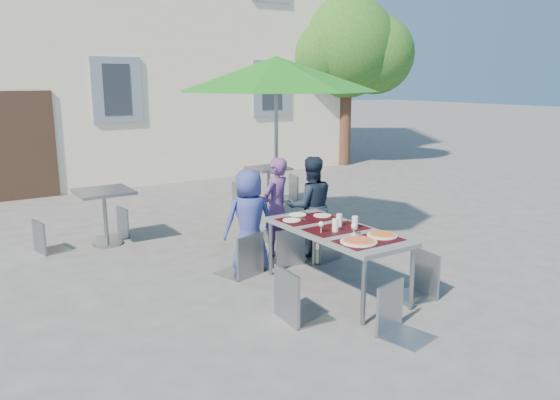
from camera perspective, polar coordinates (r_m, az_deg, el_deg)
ground at (r=6.38m, az=4.91°, el=-9.84°), size 90.00×90.00×0.00m
tree at (r=15.90m, az=7.02°, el=15.40°), size 3.60×3.00×4.70m
dining_table at (r=6.27m, az=5.87°, el=-3.51°), size 0.80×1.85×0.76m
pizza_near_left at (r=5.76m, az=8.21°, el=-4.27°), size 0.39×0.39×0.03m
pizza_near_right at (r=6.04m, az=10.63°, el=-3.59°), size 0.33×0.33×0.03m
glassware at (r=6.20m, az=6.50°, el=-2.44°), size 0.49×0.42×0.15m
place_settings at (r=6.75m, az=2.55°, el=-1.75°), size 0.71×0.42×0.01m
child_0 at (r=6.97m, az=-3.24°, el=-2.12°), size 0.71×0.52×1.33m
child_1 at (r=7.56m, az=-0.44°, el=-0.73°), size 0.59×0.50×1.38m
child_2 at (r=7.58m, az=3.22°, el=-0.65°), size 0.77×0.59×1.39m
chair_0 at (r=6.78m, az=-3.82°, el=-2.99°), size 0.57×0.58×1.04m
chair_1 at (r=7.19m, az=0.75°, el=-2.49°), size 0.47×0.48×0.96m
chair_2 at (r=7.38m, az=4.76°, el=-1.99°), size 0.51×0.51×0.98m
chair_3 at (r=5.52m, az=1.71°, el=-6.51°), size 0.50×0.49×1.05m
chair_4 at (r=6.33m, az=14.42°, el=-4.86°), size 0.48×0.48×0.98m
chair_5 at (r=5.34m, az=12.46°, el=-8.13°), size 0.51×0.51×0.96m
patio_umbrella at (r=8.08m, az=-0.40°, el=12.93°), size 2.97×2.97×2.75m
cafe_table_0 at (r=8.45m, az=-17.86°, el=-0.54°), size 0.78×0.78×0.83m
bg_chair_l_0 at (r=8.40m, az=-23.42°, el=-1.62°), size 0.47×0.47×0.89m
bg_chair_r_0 at (r=8.85m, az=-16.75°, el=-0.56°), size 0.43×0.43×0.86m
cafe_table_1 at (r=10.62m, az=-1.21°, el=2.20°), size 0.71×0.71×0.76m
bg_chair_l_1 at (r=10.36m, az=-3.79°, el=2.20°), size 0.52×0.52×0.98m
bg_chair_r_1 at (r=11.23m, az=0.99°, el=2.87°), size 0.47×0.47×0.93m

